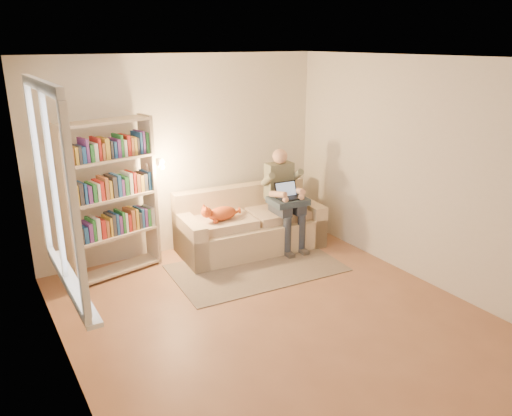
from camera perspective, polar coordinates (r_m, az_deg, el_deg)
floor at (r=5.34m, az=2.24°, el=-12.39°), size 4.50×4.50×0.00m
ceiling at (r=4.58m, az=2.66°, el=16.74°), size 4.00×4.50×0.02m
wall_left at (r=4.10m, az=-21.55°, el=-3.41°), size 0.02×4.50×2.60m
wall_right at (r=6.10m, az=18.31°, el=3.93°), size 0.02×4.50×2.60m
wall_back at (r=6.72m, az=-8.29°, el=5.98°), size 4.00×0.02×2.60m
wall_front at (r=3.32m, az=24.78°, el=-9.13°), size 4.00×0.02×2.60m
window at (r=4.27m, az=-21.48°, el=-1.47°), size 0.12×1.52×1.69m
sofa at (r=6.88m, az=-0.78°, el=-2.23°), size 2.01×1.03×0.83m
person at (r=6.80m, az=3.16°, el=1.70°), size 0.41×0.62×1.36m
cat at (r=6.48m, az=-4.05°, el=-0.58°), size 0.61×0.24×0.22m
blanket at (r=6.70m, az=3.41°, el=0.79°), size 0.51×0.43×0.08m
laptop at (r=6.68m, az=3.38°, el=1.58°), size 0.34×0.29×0.27m
bookshelf at (r=6.12m, az=-16.43°, el=1.78°), size 1.30×0.52×1.91m
rug at (r=6.38m, az=0.06°, el=-6.86°), size 2.17×1.37×0.01m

